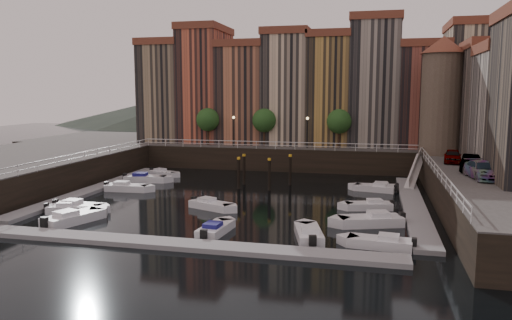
% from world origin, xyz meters
% --- Properties ---
extents(ground, '(200.00, 200.00, 0.00)m').
position_xyz_m(ground, '(0.00, 0.00, 0.00)').
color(ground, black).
rests_on(ground, ground).
extents(quay_far, '(80.00, 20.00, 3.00)m').
position_xyz_m(quay_far, '(0.00, 26.00, 1.50)').
color(quay_far, black).
rests_on(quay_far, ground).
extents(dock_left, '(2.00, 28.00, 0.35)m').
position_xyz_m(dock_left, '(-16.20, -1.00, 0.17)').
color(dock_left, gray).
rests_on(dock_left, ground).
extents(dock_right, '(2.00, 28.00, 0.35)m').
position_xyz_m(dock_right, '(16.20, -1.00, 0.17)').
color(dock_right, gray).
rests_on(dock_right, ground).
extents(dock_near, '(30.00, 2.00, 0.35)m').
position_xyz_m(dock_near, '(0.00, -17.00, 0.17)').
color(dock_near, gray).
rests_on(dock_near, ground).
extents(mountains, '(145.00, 100.00, 18.00)m').
position_xyz_m(mountains, '(1.72, 110.00, 7.92)').
color(mountains, '#2D382D').
rests_on(mountains, ground).
extents(far_terrace, '(48.70, 10.30, 17.50)m').
position_xyz_m(far_terrace, '(3.31, 23.50, 10.95)').
color(far_terrace, '#917B5C').
rests_on(far_terrace, quay_far).
extents(corner_tower, '(5.20, 5.20, 13.80)m').
position_xyz_m(corner_tower, '(20.00, 14.50, 10.19)').
color(corner_tower, '#6B5B4C').
rests_on(corner_tower, quay_right).
extents(promenade_trees, '(21.20, 3.20, 5.20)m').
position_xyz_m(promenade_trees, '(-1.33, 18.20, 6.58)').
color(promenade_trees, black).
rests_on(promenade_trees, quay_far).
extents(street_lamps, '(10.36, 0.36, 4.18)m').
position_xyz_m(street_lamps, '(-1.00, 17.20, 5.90)').
color(street_lamps, black).
rests_on(street_lamps, quay_far).
extents(railings, '(36.08, 34.04, 0.52)m').
position_xyz_m(railings, '(0.00, 4.88, 3.79)').
color(railings, white).
rests_on(railings, ground).
extents(gangway, '(2.78, 8.32, 3.73)m').
position_xyz_m(gangway, '(17.10, 10.00, 1.92)').
color(gangway, white).
rests_on(gangway, ground).
extents(mooring_pilings, '(5.49, 3.95, 3.78)m').
position_xyz_m(mooring_pilings, '(0.50, 5.16, 1.65)').
color(mooring_pilings, black).
rests_on(mooring_pilings, ground).
extents(boat_left_0, '(4.51, 2.82, 1.01)m').
position_xyz_m(boat_left_0, '(-12.94, -10.06, 0.34)').
color(boat_left_0, white).
rests_on(boat_left_0, ground).
extents(boat_left_1, '(4.73, 1.76, 1.09)m').
position_xyz_m(boat_left_1, '(-12.70, -9.43, 0.37)').
color(boat_left_1, white).
rests_on(boat_left_1, ground).
extents(boat_left_2, '(4.84, 2.05, 1.10)m').
position_xyz_m(boat_left_2, '(-12.89, -0.22, 0.37)').
color(boat_left_2, white).
rests_on(boat_left_2, ground).
extents(boat_left_3, '(5.19, 2.55, 1.17)m').
position_xyz_m(boat_left_3, '(-13.39, 5.19, 0.39)').
color(boat_left_3, white).
rests_on(boat_left_3, ground).
extents(boat_left_4, '(4.21, 2.60, 0.94)m').
position_xyz_m(boat_left_4, '(-13.12, 9.75, 0.32)').
color(boat_left_4, white).
rests_on(boat_left_4, ground).
extents(boat_right_0, '(4.58, 2.06, 1.03)m').
position_xyz_m(boat_right_0, '(13.23, -14.01, 0.35)').
color(boat_right_0, white).
rests_on(boat_right_0, ground).
extents(boat_right_1, '(5.35, 3.47, 1.21)m').
position_xyz_m(boat_right_1, '(12.55, -8.41, 0.41)').
color(boat_right_1, white).
rests_on(boat_right_1, ground).
extents(boat_right_2, '(4.42, 2.51, 0.99)m').
position_xyz_m(boat_right_2, '(12.33, -2.81, 0.33)').
color(boat_right_2, white).
rests_on(boat_right_2, ground).
extents(boat_right_3, '(4.56, 2.46, 1.02)m').
position_xyz_m(boat_right_3, '(12.86, 5.70, 0.34)').
color(boat_right_3, white).
rests_on(boat_right_3, ground).
extents(boat_right_4, '(4.43, 1.91, 1.00)m').
position_xyz_m(boat_right_4, '(13.00, 6.24, 0.34)').
color(boat_right_4, white).
rests_on(boat_right_4, ground).
extents(boat_near_0, '(3.50, 5.37, 1.21)m').
position_xyz_m(boat_near_0, '(-10.75, -13.18, 0.41)').
color(boat_near_0, white).
rests_on(boat_near_0, ground).
extents(boat_near_2, '(1.95, 4.45, 1.01)m').
position_xyz_m(boat_near_2, '(1.29, -13.35, 0.34)').
color(boat_near_2, white).
rests_on(boat_near_2, ground).
extents(boat_near_3, '(2.74, 4.85, 1.09)m').
position_xyz_m(boat_near_3, '(8.21, -13.12, 0.37)').
color(boat_near_3, white).
rests_on(boat_near_3, ground).
extents(car_a, '(2.20, 4.34, 1.42)m').
position_xyz_m(car_a, '(20.50, 7.09, 3.71)').
color(car_a, gray).
rests_on(car_a, quay_right).
extents(car_b, '(2.79, 4.91, 1.53)m').
position_xyz_m(car_b, '(21.41, 1.65, 3.77)').
color(car_b, gray).
rests_on(car_b, quay_right).
extents(car_c, '(2.80, 5.39, 1.49)m').
position_xyz_m(car_c, '(21.53, -2.54, 3.75)').
color(car_c, gray).
rests_on(car_c, quay_right).
extents(boat_extra_978, '(4.53, 3.12, 1.03)m').
position_xyz_m(boat_extra_978, '(-1.57, -5.86, 0.35)').
color(boat_extra_978, white).
rests_on(boat_extra_978, ground).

